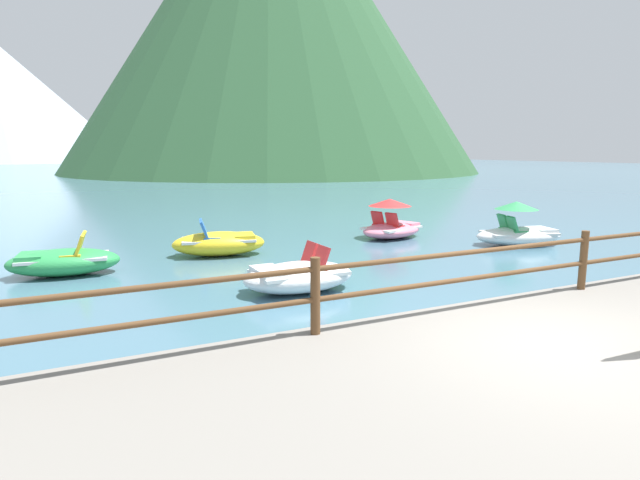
# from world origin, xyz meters

# --- Properties ---
(ground_plane) EXTENTS (200.00, 200.00, 0.00)m
(ground_plane) POSITION_xyz_m (0.00, 40.00, 0.00)
(ground_plane) COLOR #477084
(dock_railing) EXTENTS (23.92, 0.12, 0.95)m
(dock_railing) POSITION_xyz_m (-0.00, 1.55, 0.98)
(dock_railing) COLOR brown
(dock_railing) RESTS_ON promenade_dock
(pedal_boat_0) EXTENTS (2.15, 1.29, 0.87)m
(pedal_boat_0) POSITION_xyz_m (-1.17, 4.79, 0.29)
(pedal_boat_0) COLOR white
(pedal_boat_0) RESTS_ON ground
(pedal_boat_1) EXTENTS (2.48, 1.62, 0.91)m
(pedal_boat_1) POSITION_xyz_m (-1.57, 8.80, 0.32)
(pedal_boat_1) COLOR yellow
(pedal_boat_1) RESTS_ON ground
(pedal_boat_2) EXTENTS (2.35, 1.42, 0.88)m
(pedal_boat_2) POSITION_xyz_m (-5.10, 8.16, 0.30)
(pedal_boat_2) COLOR green
(pedal_boat_2) RESTS_ON ground
(pedal_boat_3) EXTENTS (2.70, 1.85, 1.22)m
(pedal_boat_3) POSITION_xyz_m (6.33, 6.57, 0.39)
(pedal_boat_3) COLOR white
(pedal_boat_3) RESTS_ON ground
(pedal_boat_5) EXTENTS (2.47, 1.98, 1.18)m
(pedal_boat_5) POSITION_xyz_m (3.84, 9.17, 0.40)
(pedal_boat_5) COLOR pink
(pedal_boat_5) RESTS_ON ground
(cliff_headland) EXTENTS (49.84, 49.84, 38.56)m
(cliff_headland) POSITION_xyz_m (17.87, 59.84, 18.10)
(cliff_headland) COLOR #2D5633
(cliff_headland) RESTS_ON ground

